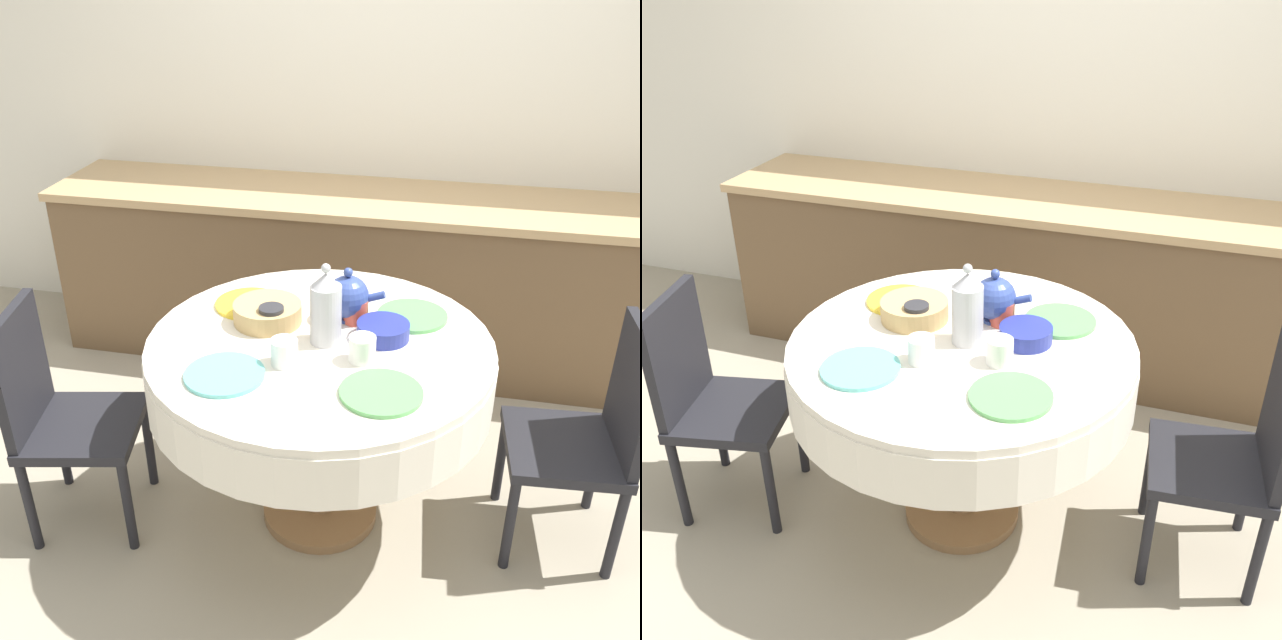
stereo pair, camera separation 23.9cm
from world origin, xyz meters
The scene contains 18 objects.
ground_plane centered at (0.00, 0.00, 0.00)m, with size 12.00×12.00×0.00m, color #9E937F.
wall_back centered at (0.00, 1.60, 1.30)m, with size 7.00×0.05×2.60m.
kitchen_counter centered at (0.00, 1.26, 0.44)m, with size 3.24×0.64×0.88m.
dining_table centered at (0.00, 0.00, 0.65)m, with size 1.20×1.20×0.78m.
chair_left centered at (0.94, 0.07, 0.49)m, with size 0.43×0.43×0.89m.
chair_right centered at (-0.92, -0.20, 0.49)m, with size 0.48×0.48×0.89m.
plate_near_left centered at (-0.24, -0.28, 0.79)m, with size 0.25×0.25×0.01m, color #60BCB7.
cup_near_left centered at (-0.08, -0.17, 0.82)m, with size 0.09×0.09×0.09m, color white.
plate_near_right centered at (0.25, -0.28, 0.79)m, with size 0.25×0.25×0.01m, color #5BA85B.
cup_near_right centered at (0.16, -0.10, 0.82)m, with size 0.09×0.09×0.09m, color white.
plate_far_left centered at (-0.31, 0.20, 0.79)m, with size 0.25×0.25×0.01m, color yellow.
cup_far_left centered at (-0.18, 0.04, 0.82)m, with size 0.09×0.09×0.09m, color #28282D.
plate_far_right centered at (0.29, 0.23, 0.79)m, with size 0.25×0.25×0.01m, color #5BA85B.
cup_far_right centered at (0.10, 0.16, 0.82)m, with size 0.09×0.09×0.09m, color #CC4C3D.
coffee_carafe centered at (0.02, 0.00, 0.90)m, with size 0.11×0.11×0.29m.
teapot centered at (0.06, 0.17, 0.87)m, with size 0.21×0.15×0.20m.
bread_basket centered at (-0.21, 0.09, 0.81)m, with size 0.24×0.24×0.07m, color tan.
fruit_bowl centered at (0.21, 0.06, 0.81)m, with size 0.18×0.18×0.06m, color navy.
Camera 1 is at (0.44, -2.06, 1.99)m, focal length 40.00 mm.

